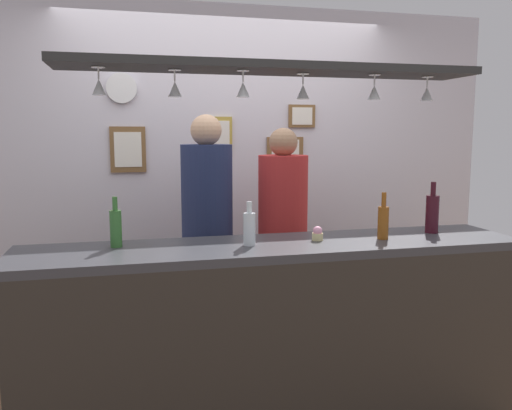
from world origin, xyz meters
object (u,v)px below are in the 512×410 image
at_px(cupcake, 318,234).
at_px(picture_frame_crest, 221,134).
at_px(bottle_beer_green_import, 116,227).
at_px(wall_clock, 122,88).
at_px(person_left_navy_shirt, 207,219).
at_px(bottle_wine_dark_red, 432,213).
at_px(bottle_soda_clear, 249,228).
at_px(picture_frame_upper_small, 302,116).
at_px(person_right_red_shirt, 283,224).
at_px(picture_frame_caricature, 128,150).
at_px(bottle_beer_amber_tall, 383,221).
at_px(picture_frame_lower_pair, 285,148).

bearing_deg(cupcake, picture_frame_crest, 101.85).
distance_m(bottle_beer_green_import, wall_clock, 1.52).
relative_size(person_left_navy_shirt, bottle_wine_dark_red, 5.82).
xyz_separation_m(bottle_soda_clear, wall_clock, (-0.63, 1.41, 0.82)).
distance_m(picture_frame_crest, picture_frame_upper_small, 0.68).
bearing_deg(person_left_navy_shirt, picture_frame_upper_small, 35.35).
relative_size(person_right_red_shirt, cupcake, 21.29).
xyz_separation_m(cupcake, wall_clock, (-1.02, 1.38, 0.87)).
distance_m(bottle_beer_green_import, bottle_wine_dark_red, 1.79).
bearing_deg(wall_clock, bottle_beer_green_import, -91.83).
bearing_deg(person_right_red_shirt, picture_frame_caricature, 149.15).
bearing_deg(bottle_beer_green_import, picture_frame_crest, 59.21).
height_order(person_left_navy_shirt, person_right_red_shirt, person_left_navy_shirt).
height_order(bottle_wine_dark_red, picture_frame_crest, picture_frame_crest).
bearing_deg(wall_clock, bottle_beer_amber_tall, -45.90).
relative_size(person_right_red_shirt, bottle_wine_dark_red, 5.53).
height_order(person_right_red_shirt, wall_clock, wall_clock).
relative_size(person_left_navy_shirt, bottle_soda_clear, 7.59).
height_order(bottle_soda_clear, picture_frame_caricature, picture_frame_caricature).
height_order(bottle_beer_green_import, wall_clock, wall_clock).
bearing_deg(picture_frame_crest, bottle_beer_green_import, -120.79).
distance_m(person_left_navy_shirt, bottle_beer_amber_tall, 1.19).
height_order(bottle_wine_dark_red, picture_frame_lower_pair, picture_frame_lower_pair).
bearing_deg(picture_frame_upper_small, picture_frame_crest, 180.00).
xyz_separation_m(person_right_red_shirt, picture_frame_crest, (-0.32, 0.61, 0.62)).
bearing_deg(picture_frame_upper_small, cupcake, -104.99).
distance_m(person_right_red_shirt, wall_clock, 1.55).
xyz_separation_m(cupcake, picture_frame_caricature, (-0.99, 1.38, 0.42)).
distance_m(bottle_soda_clear, picture_frame_crest, 1.50).
bearing_deg(bottle_beer_green_import, bottle_soda_clear, -10.26).
bearing_deg(cupcake, bottle_beer_amber_tall, -8.05).
xyz_separation_m(bottle_beer_green_import, cupcake, (1.06, -0.09, -0.07)).
bearing_deg(bottle_beer_amber_tall, cupcake, 171.95).
distance_m(person_left_navy_shirt, cupcake, 0.92).
bearing_deg(picture_frame_caricature, bottle_wine_dark_red, -37.77).
distance_m(person_right_red_shirt, picture_frame_caricature, 1.30).
bearing_deg(picture_frame_lower_pair, picture_frame_upper_small, 0.00).
xyz_separation_m(bottle_beer_amber_tall, picture_frame_caricature, (-1.35, 1.44, 0.36)).
xyz_separation_m(bottle_beer_green_import, bottle_wine_dark_red, (1.79, -0.04, 0.01)).
xyz_separation_m(bottle_soda_clear, picture_frame_lower_pair, (0.62, 1.42, 0.37)).
height_order(cupcake, picture_frame_crest, picture_frame_crest).
xyz_separation_m(bottle_beer_amber_tall, picture_frame_crest, (-0.65, 1.44, 0.48)).
bearing_deg(bottle_wine_dark_red, bottle_beer_green_import, 178.85).
bearing_deg(cupcake, picture_frame_caricature, 125.60).
height_order(bottle_soda_clear, picture_frame_crest, picture_frame_crest).
bearing_deg(person_left_navy_shirt, bottle_soda_clear, -82.77).
relative_size(person_left_navy_shirt, picture_frame_upper_small, 7.93).
relative_size(person_left_navy_shirt, picture_frame_lower_pair, 5.82).
relative_size(person_right_red_shirt, bottle_beer_green_import, 6.39).
bearing_deg(cupcake, person_right_red_shirt, 87.50).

